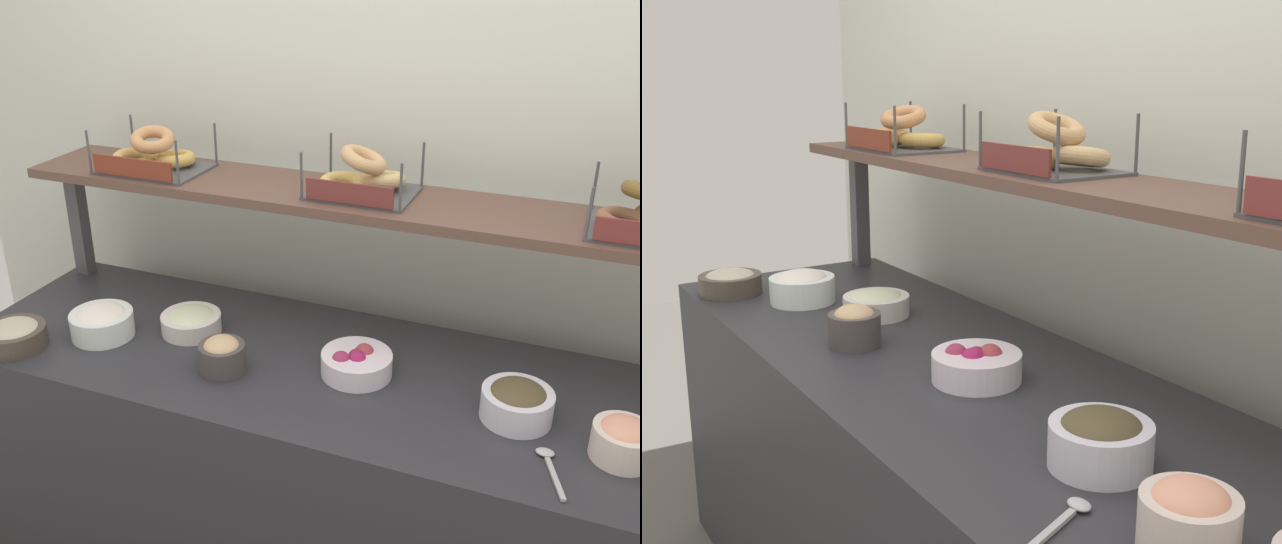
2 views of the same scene
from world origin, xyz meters
TOP-DOWN VIEW (x-y plane):
  - back_wall at (0.00, 0.55)m, footprint 3.45×0.06m
  - deli_counter at (0.00, 0.00)m, footprint 2.25×0.70m
  - shelf_riser_left at (-1.07, 0.27)m, footprint 0.05×0.05m
  - upper_shelf at (0.00, 0.27)m, footprint 2.21×0.32m
  - bowl_cream_cheese at (-0.72, -0.09)m, footprint 0.19×0.19m
  - bowl_chocolate_spread at (0.52, -0.04)m, footprint 0.18×0.18m
  - bowl_scallion_spread at (-0.48, 0.03)m, footprint 0.19×0.19m
  - bowl_beet_salad at (0.07, -0.00)m, footprint 0.20×0.20m
  - bowl_tuna_salad at (-0.92, -0.24)m, footprint 0.19×0.19m
  - bowl_hummus at (-0.28, -0.13)m, footprint 0.13×0.13m
  - bowl_lox_spread at (0.77, -0.11)m, footprint 0.14×0.14m
  - serving_spoon_near_plate at (0.62, -0.20)m, footprint 0.08×0.17m
  - bagel_basket_sesame at (-0.71, 0.25)m, footprint 0.33×0.26m
  - bagel_basket_plain at (-0.02, 0.28)m, footprint 0.30×0.26m

SIDE VIEW (x-z plane):
  - deli_counter at x=0.00m, z-range 0.00..0.85m
  - serving_spoon_near_plate at x=0.62m, z-range 0.85..0.86m
  - bowl_scallion_spread at x=-0.48m, z-range 0.85..0.92m
  - bowl_beet_salad at x=0.07m, z-range 0.84..0.93m
  - bowl_tuna_salad at x=-0.92m, z-range 0.85..0.93m
  - bowl_cream_cheese at x=-0.72m, z-range 0.85..0.95m
  - bowl_chocolate_spread at x=0.52m, z-range 0.85..0.95m
  - bowl_hummus at x=-0.28m, z-range 0.85..0.95m
  - bowl_lox_spread at x=0.77m, z-range 0.85..0.95m
  - shelf_riser_left at x=-1.07m, z-range 0.85..1.25m
  - back_wall at x=0.00m, z-range 0.00..2.40m
  - upper_shelf at x=0.00m, z-range 1.25..1.28m
  - bagel_basket_sesame at x=-0.71m, z-range 1.25..1.39m
  - bagel_basket_plain at x=-0.02m, z-range 1.25..1.40m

